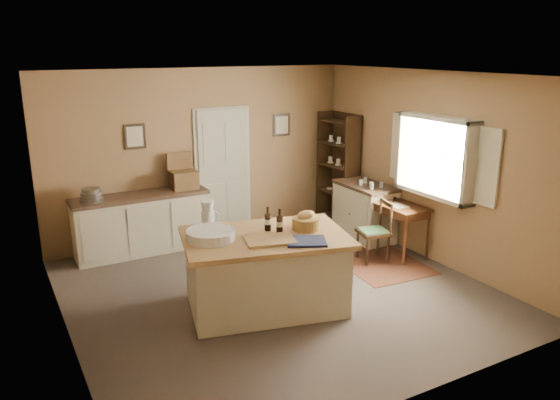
# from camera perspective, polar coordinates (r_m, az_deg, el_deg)

# --- Properties ---
(ground) EXTENTS (5.00, 5.00, 0.00)m
(ground) POSITION_cam_1_polar(r_m,az_deg,el_deg) (7.06, -0.31, -9.48)
(ground) COLOR brown
(ground) RESTS_ON ground
(wall_back) EXTENTS (5.00, 0.10, 2.70)m
(wall_back) POSITION_cam_1_polar(r_m,az_deg,el_deg) (8.82, -8.19, 4.76)
(wall_back) COLOR brown
(wall_back) RESTS_ON ground
(wall_front) EXTENTS (5.00, 0.10, 2.70)m
(wall_front) POSITION_cam_1_polar(r_m,az_deg,el_deg) (4.67, 14.67, -5.67)
(wall_front) COLOR brown
(wall_front) RESTS_ON ground
(wall_left) EXTENTS (0.10, 5.00, 2.70)m
(wall_left) POSITION_cam_1_polar(r_m,az_deg,el_deg) (5.87, -22.25, -1.92)
(wall_left) COLOR brown
(wall_left) RESTS_ON ground
(wall_right) EXTENTS (0.10, 5.00, 2.70)m
(wall_right) POSITION_cam_1_polar(r_m,az_deg,el_deg) (8.07, 15.46, 3.32)
(wall_right) COLOR brown
(wall_right) RESTS_ON ground
(ceiling) EXTENTS (5.00, 5.00, 0.00)m
(ceiling) POSITION_cam_1_polar(r_m,az_deg,el_deg) (6.39, -0.34, 12.96)
(ceiling) COLOR silver
(ceiling) RESTS_ON wall_back
(door) EXTENTS (0.97, 0.06, 2.11)m
(door) POSITION_cam_1_polar(r_m,az_deg,el_deg) (8.98, -5.96, 3.11)
(door) COLOR #B1AF95
(door) RESTS_ON ground
(framed_prints) EXTENTS (2.82, 0.02, 0.38)m
(framed_prints) POSITION_cam_1_polar(r_m,az_deg,el_deg) (8.81, -7.01, 7.23)
(framed_prints) COLOR black
(framed_prints) RESTS_ON ground
(window) EXTENTS (0.25, 1.99, 1.12)m
(window) POSITION_cam_1_polar(r_m,az_deg,el_deg) (7.84, 16.17, 4.40)
(window) COLOR beige
(window) RESTS_ON ground
(work_island) EXTENTS (2.12, 1.64, 1.20)m
(work_island) POSITION_cam_1_polar(r_m,az_deg,el_deg) (6.48, -1.62, -7.26)
(work_island) COLOR beige
(work_island) RESTS_ON ground
(sideboard) EXTENTS (2.00, 0.57, 1.18)m
(sideboard) POSITION_cam_1_polar(r_m,az_deg,el_deg) (8.44, -14.19, -2.18)
(sideboard) COLOR beige
(sideboard) RESTS_ON ground
(rug) EXTENTS (1.22, 1.68, 0.01)m
(rug) POSITION_cam_1_polar(r_m,az_deg,el_deg) (8.12, 9.95, -6.22)
(rug) COLOR #512A19
(rug) RESTS_ON ground
(writing_desk) EXTENTS (0.52, 0.85, 0.82)m
(writing_desk) POSITION_cam_1_polar(r_m,az_deg,el_deg) (8.22, 12.39, -1.19)
(writing_desk) COLOR black
(writing_desk) RESTS_ON ground
(desk_chair) EXTENTS (0.49, 0.49, 0.87)m
(desk_chair) POSITION_cam_1_polar(r_m,az_deg,el_deg) (7.96, 9.73, -3.35)
(desk_chair) COLOR black
(desk_chair) RESTS_ON ground
(right_cabinet) EXTENTS (0.59, 1.06, 0.99)m
(right_cabinet) POSITION_cam_1_polar(r_m,az_deg,el_deg) (8.88, 8.83, -1.13)
(right_cabinet) COLOR beige
(right_cabinet) RESTS_ON ground
(shelving_unit) EXTENTS (0.33, 0.86, 1.92)m
(shelving_unit) POSITION_cam_1_polar(r_m,az_deg,el_deg) (9.56, 6.29, 3.28)
(shelving_unit) COLOR black
(shelving_unit) RESTS_ON ground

